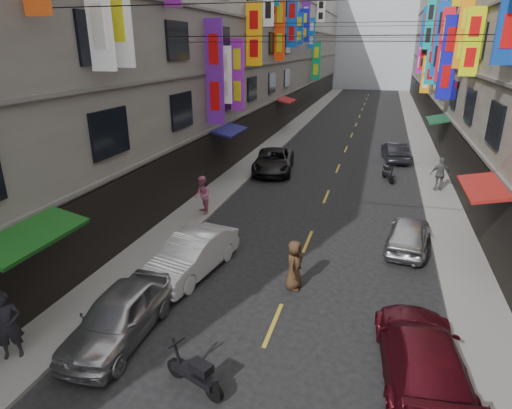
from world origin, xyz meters
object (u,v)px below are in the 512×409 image
Objects in this scene: pedestrian_lnear at (8,325)px; scooter_crossing at (195,374)px; car_left_far at (274,161)px; car_right_far at (395,152)px; pedestrian_crossing at (294,265)px; car_right_near at (422,355)px; scooter_far_right at (388,174)px; car_left_near at (119,316)px; car_right_mid at (409,234)px; car_left_mid at (192,254)px; pedestrian_rfar at (440,174)px; pedestrian_lfar at (202,195)px.

scooter_crossing is at bearing -31.55° from pedestrian_lnear.
scooter_crossing is 19.21m from car_left_far.
car_right_far is at bearing 10.15° from scooter_crossing.
pedestrian_crossing is (6.33, 5.56, -0.20)m from pedestrian_lnear.
scooter_crossing is 5.53m from car_right_near.
car_left_near is at bearing 48.83° from scooter_far_right.
car_right_mid is 0.95× the size of car_right_far.
car_right_mid is 14.15m from pedestrian_lnear.
pedestrian_lnear is at bearing 6.83° from car_right_near.
car_right_mid is at bearing 83.49° from car_right_far.
car_left_far is at bearing 100.92° from car_left_mid.
pedestrian_lnear reaches higher than car_right_near.
pedestrian_rfar reaches higher than car_left_mid.
car_left_near is at bearing -86.75° from car_left_mid.
car_left_mid is at bearing 29.16° from pedestrian_lnear.
car_left_mid reaches higher than scooter_crossing.
pedestrian_crossing reaches higher than car_left_mid.
pedestrian_lnear is (-2.58, -5.57, 0.35)m from car_left_mid.
scooter_far_right is at bearing -8.15° from car_left_far.
scooter_crossing is at bearing 56.88° from pedestrian_rfar.
pedestrian_rfar is (1.96, 8.02, 0.41)m from car_right_mid.
car_right_far is at bearing -114.00° from scooter_far_right.
pedestrian_rfar is (12.13, 17.85, -0.01)m from pedestrian_lnear.
pedestrian_rfar is at bearing 61.35° from car_left_mid.
car_left_mid is 8.27m from car_right_near.
car_right_mid reaches higher than scooter_crossing.
scooter_far_right is at bearing 73.03° from car_left_mid.
car_right_mid is (5.19, 9.45, 0.22)m from scooter_crossing.
car_right_far is at bearing 70.08° from car_left_near.
car_right_mid is 9.46m from pedestrian_lfar.
pedestrian_lnear is at bearing -105.68° from car_left_mid.
scooter_far_right is 0.99× the size of pedestrian_crossing.
car_right_far is (7.24, 19.00, -0.06)m from car_left_mid.
scooter_far_right is (4.40, 19.02, 0.00)m from scooter_crossing.
scooter_far_right is at bearing 99.01° from pedestrian_lfar.
car_left_mid reaches higher than car_left_far.
car_right_far is 26.46m from pedestrian_lnear.
pedestrian_lnear is (-10.17, -9.83, 0.41)m from car_right_mid.
pedestrian_lfar is (-1.82, 5.30, 0.32)m from car_left_mid.
pedestrian_lfar is (-9.40, 1.04, 0.38)m from car_right_mid.
scooter_far_right is 0.39× the size of car_left_mid.
pedestrian_lfar is (-4.21, 10.49, 0.60)m from scooter_crossing.
scooter_crossing is at bearing -55.99° from car_left_mid.
pedestrian_lfar is at bearing -107.64° from car_left_far.
car_right_far is 2.14× the size of pedestrian_lnear.
car_right_far is 2.33× the size of pedestrian_crossing.
car_left_near is 2.21× the size of pedestrian_lnear.
car_right_near is 2.71× the size of pedestrian_crossing.
pedestrian_lnear is 21.58m from pedestrian_rfar.
scooter_crossing is at bearing 68.46° from car_right_mid.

